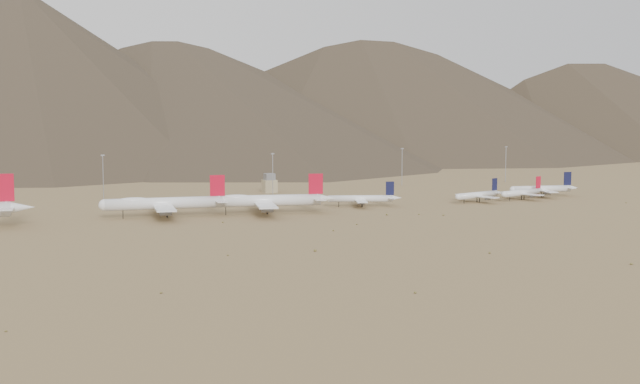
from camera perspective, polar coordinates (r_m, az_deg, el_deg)
name	(u,v)px	position (r m, az deg, el deg)	size (l,w,h in m)	color
ground	(292,218)	(379.54, -1.97, -1.88)	(3000.00, 3000.00, 0.00)	#9E8052
mountain_ridge	(78,45)	(1263.03, -16.81, 9.99)	(4400.00, 1000.00, 300.00)	#443928
widebody_centre	(165,203)	(389.22, -10.96, -0.78)	(66.26, 51.38, 19.72)	white
widebody_east	(266,200)	(395.01, -3.89, -0.60)	(65.34, 51.28, 19.67)	white
narrowbody_a	(363,199)	(425.83, 3.06, -0.47)	(38.94, 29.05, 13.38)	white
narrowbody_b	(479,195)	(455.36, 11.22, -0.20)	(37.51, 27.80, 12.73)	white
narrowbody_c	(523,192)	(474.43, 14.26, -0.03)	(37.64, 27.85, 12.73)	white
narrowbody_d	(543,189)	(493.18, 15.59, 0.21)	(43.89, 32.02, 14.59)	white
control_tower	(269,184)	(501.30, -3.61, 0.56)	(8.00, 8.00, 12.00)	tan
mast_west	(103,174)	(479.75, -15.17, 1.21)	(2.00, 0.60, 25.70)	gray
mast_centre	(273,172)	(482.10, -3.38, 1.42)	(2.00, 0.60, 25.70)	gray
mast_east	(402,165)	(551.26, 5.85, 1.94)	(2.00, 0.60, 25.70)	gray
mast_far_east	(506,162)	(592.59, 13.07, 2.08)	(2.00, 0.60, 25.70)	gray
desert_scrub	(502,238)	(325.60, 12.82, -3.23)	(445.71, 174.73, 0.90)	olive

